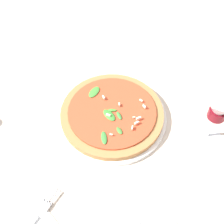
{
  "coord_description": "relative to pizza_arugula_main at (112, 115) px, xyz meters",
  "views": [
    {
      "loc": [
        -0.48,
        -0.23,
        0.74
      ],
      "look_at": [
        -0.03,
        0.03,
        0.03
      ],
      "focal_mm": 50.0,
      "sensor_mm": 36.0,
      "label": 1
    }
  ],
  "objects": [
    {
      "name": "ground_plane",
      "position": [
        0.03,
        -0.03,
        -0.02
      ],
      "size": [
        6.0,
        6.0,
        0.0
      ],
      "primitive_type": "plane",
      "color": "beige"
    },
    {
      "name": "pizza_arugula_main",
      "position": [
        0.0,
        0.0,
        0.0
      ],
      "size": [
        0.31,
        0.31,
        0.05
      ],
      "color": "white",
      "rests_on": "ground_plane"
    },
    {
      "name": "wine_glass",
      "position": [
        0.08,
        -0.26,
        0.1
      ],
      "size": [
        0.09,
        0.09,
        0.17
      ],
      "color": "white",
      "rests_on": "ground_plane"
    }
  ]
}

